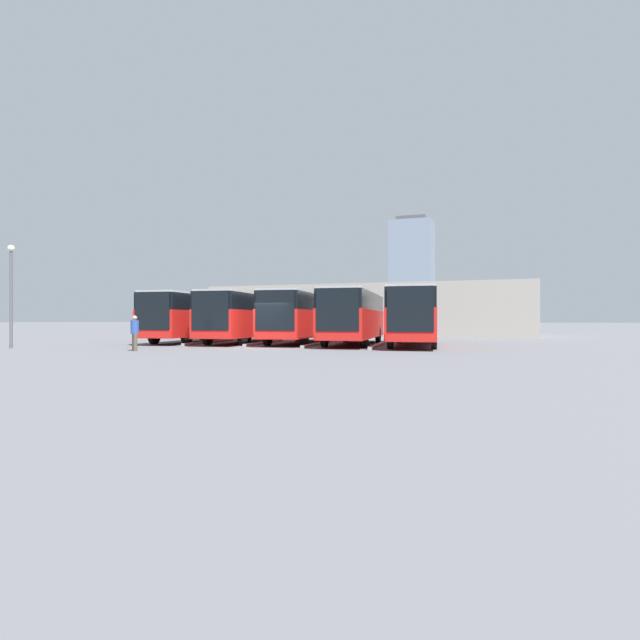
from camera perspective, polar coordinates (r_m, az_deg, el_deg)
name	(u,v)px	position (r m, az deg, el deg)	size (l,w,h in m)	color
ground_plane	(262,348)	(27.64, -6.62, -3.19)	(600.00, 600.00, 0.00)	#5B5B60
bus_0	(414,315)	(30.24, 10.75, 0.59)	(3.72, 11.26, 3.33)	red
curb_divider_0	(377,345)	(29.00, 6.56, -2.90)	(0.24, 6.79, 0.15)	#9E9E99
bus_1	(354,315)	(31.24, 3.90, 0.57)	(3.72, 11.26, 3.33)	red
curb_divider_1	(317,344)	(30.27, -0.38, -2.78)	(0.24, 6.79, 0.15)	#9E9E99
bus_2	(301,315)	(32.98, -2.22, 0.54)	(3.72, 11.26, 3.33)	red
curb_divider_2	(264,343)	(32.26, -6.42, -2.60)	(0.24, 6.79, 0.15)	#9E9E99
bus_3	(246,315)	(34.07, -8.50, 0.52)	(3.72, 11.26, 3.33)	red
curb_divider_3	(208,342)	(33.61, -12.67, -2.50)	(0.24, 6.79, 0.15)	#9E9E99
bus_4	(196,316)	(35.82, -14.04, 0.50)	(3.72, 11.26, 3.33)	red
pedestrian	(135,332)	(26.44, -20.42, -1.28)	(0.55, 0.55, 1.76)	brown
station_building	(373,311)	(53.37, 6.06, 1.05)	(31.57, 16.70, 5.00)	#A8A399
office_tower	(412,271)	(275.41, 10.50, 5.47)	(21.97, 21.97, 56.87)	#7F8EA3
lamppost	(11,287)	(31.95, -31.82, 3.25)	(0.36, 0.36, 5.62)	#59595E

